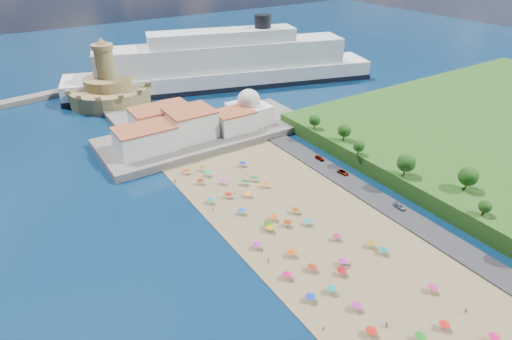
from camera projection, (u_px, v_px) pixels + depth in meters
ground at (291, 232)px, 125.90m from camera, size 700.00×700.00×0.00m
terrace at (207, 133)px, 183.28m from camera, size 90.00×36.00×3.00m
jetty at (130, 118)px, 198.60m from camera, size 18.00×70.00×2.40m
waterfront_buildings at (177, 126)px, 174.44m from camera, size 57.00×29.00×11.00m
domed_building at (249, 109)px, 187.61m from camera, size 16.00×16.00×15.00m
fortress at (109, 89)px, 217.84m from camera, size 40.00×40.00×32.40m
cruise_ship at (224, 66)px, 238.73m from camera, size 171.87×72.87×37.55m
beach_parasols at (304, 243)px, 118.27m from camera, size 31.32×116.17×2.20m
beachgoers at (277, 227)px, 126.06m from camera, size 33.83×91.37×1.84m
parked_cars at (353, 178)px, 150.78m from camera, size 2.62×43.26×1.39m
hillside_trees at (437, 175)px, 134.45m from camera, size 16.37×107.72×7.91m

